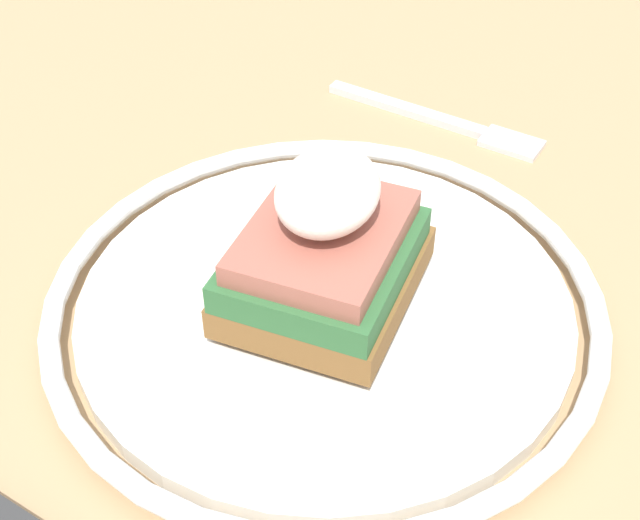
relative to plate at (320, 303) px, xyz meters
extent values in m
cube|color=tan|center=(0.03, 0.00, -0.02)|extent=(1.13, 0.80, 0.03)
cylinder|color=tan|center=(-0.47, -0.34, -0.39)|extent=(0.06, 0.06, 0.71)
cylinder|color=silver|center=(0.00, 0.00, 0.00)|extent=(0.24, 0.24, 0.01)
torus|color=white|center=(0.00, 0.00, 0.00)|extent=(0.27, 0.27, 0.01)
cube|color=brown|center=(0.00, 0.00, 0.02)|extent=(0.09, 0.08, 0.02)
cube|color=#2D6033|center=(0.00, 0.00, 0.03)|extent=(0.09, 0.07, 0.01)
cube|color=#9E5647|center=(0.00, 0.00, 0.04)|extent=(0.08, 0.06, 0.01)
ellipsoid|color=white|center=(0.00, 0.00, 0.07)|extent=(0.06, 0.04, 0.03)
cylinder|color=#E5C656|center=(-0.05, -0.02, 0.01)|extent=(0.04, 0.04, 0.00)
cube|color=silver|center=(-0.19, -0.02, -0.01)|extent=(0.03, 0.11, 0.00)
cube|color=silver|center=(-0.18, 0.05, -0.01)|extent=(0.03, 0.04, 0.00)
camera|label=1|loc=(0.28, 0.11, 0.30)|focal=50.00mm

